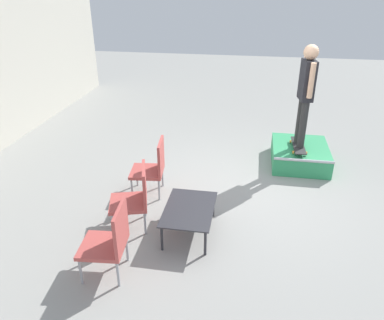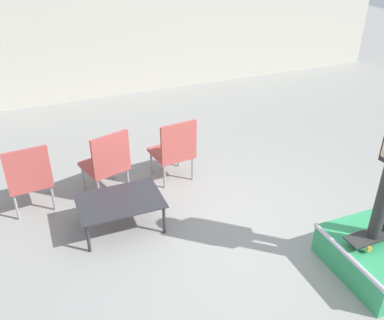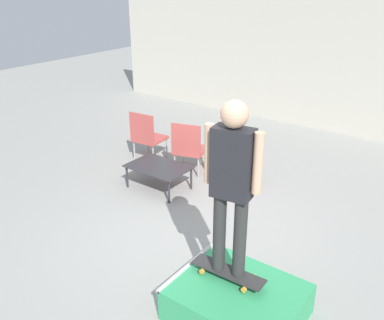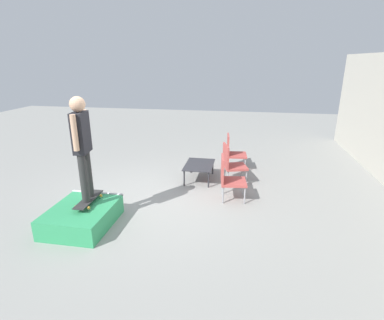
{
  "view_description": "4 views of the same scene",
  "coord_description": "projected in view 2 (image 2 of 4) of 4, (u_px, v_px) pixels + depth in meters",
  "views": [
    {
      "loc": [
        -5.55,
        -0.03,
        3.27
      ],
      "look_at": [
        -0.68,
        0.8,
        0.84
      ],
      "focal_mm": 35.0,
      "sensor_mm": 36.0,
      "label": 1
    },
    {
      "loc": [
        -2.05,
        -3.38,
        3.29
      ],
      "look_at": [
        -0.37,
        0.78,
        0.71
      ],
      "focal_mm": 40.0,
      "sensor_mm": 36.0,
      "label": 2
    },
    {
      "loc": [
        2.86,
        -4.0,
        3.26
      ],
      "look_at": [
        -0.52,
        0.58,
        0.76
      ],
      "focal_mm": 40.0,
      "sensor_mm": 36.0,
      "label": 3
    },
    {
      "loc": [
        5.51,
        1.76,
        2.8
      ],
      "look_at": [
        -0.55,
        0.69,
        0.75
      ],
      "focal_mm": 28.0,
      "sensor_mm": 36.0,
      "label": 4
    }
  ],
  "objects": [
    {
      "name": "ground_plane",
      "position": [
        246.0,
        237.0,
        5.02
      ],
      "size": [
        24.0,
        24.0,
        0.0
      ],
      "primitive_type": "plane",
      "color": "gray"
    },
    {
      "name": "house_wall_back",
      "position": [
        127.0,
        21.0,
        8.39
      ],
      "size": [
        12.0,
        0.06,
        3.0
      ],
      "color": "beige",
      "rests_on": "ground_plane"
    },
    {
      "name": "patio_chair_right",
      "position": [
        174.0,
        149.0,
        5.88
      ],
      "size": [
        0.58,
        0.58,
        0.94
      ],
      "rotation": [
        0.0,
        0.0,
        3.26
      ],
      "color": "#99999E",
      "rests_on": "ground_plane"
    },
    {
      "name": "patio_chair_center",
      "position": [
        107.0,
        161.0,
        5.58
      ],
      "size": [
        0.65,
        0.65,
        0.94
      ],
      "rotation": [
        0.0,
        0.0,
        3.43
      ],
      "color": "#99999E",
      "rests_on": "ground_plane"
    },
    {
      "name": "skateboard_on_ramp",
      "position": [
        380.0,
        233.0,
        4.41
      ],
      "size": [
        0.8,
        0.28,
        0.07
      ],
      "rotation": [
        0.0,
        0.0,
        0.03
      ],
      "color": "#2D2D2D",
      "rests_on": "skate_ramp_box"
    },
    {
      "name": "coffee_table",
      "position": [
        120.0,
        203.0,
        5.01
      ],
      "size": [
        0.99,
        0.67,
        0.4
      ],
      "color": "#2D2D33",
      "rests_on": "ground_plane"
    },
    {
      "name": "patio_chair_left",
      "position": [
        29.0,
        176.0,
        5.26
      ],
      "size": [
        0.56,
        0.56,
        0.94
      ],
      "rotation": [
        0.0,
        0.0,
        3.23
      ],
      "color": "#99999E",
      "rests_on": "ground_plane"
    }
  ]
}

